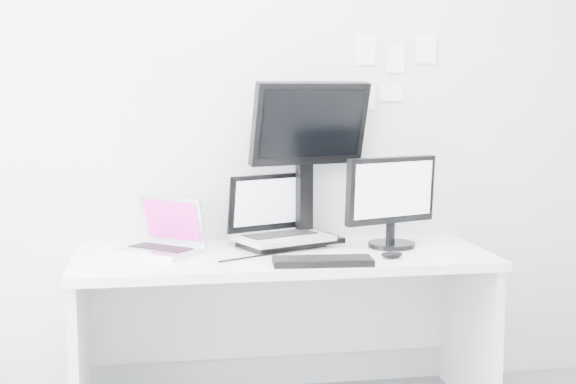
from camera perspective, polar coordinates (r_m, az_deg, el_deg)
The scene contains 14 objects.
back_wall at distance 3.85m, azimuth -1.21°, elevation 5.86°, with size 3.60×3.60×0.00m, color silver.
desk at distance 3.66m, azimuth -0.37°, elevation -9.87°, with size 1.80×0.70×0.73m, color white.
macbook at distance 3.59m, azimuth -9.01°, elevation -2.24°, with size 0.34×0.25×0.25m, color silver.
speaker at distance 3.81m, azimuth -2.99°, elevation -2.37°, with size 0.08×0.08×0.15m, color black.
dell_laptop at distance 3.67m, azimuth -0.41°, elevation -1.31°, with size 0.40×0.31×0.33m, color #ABAEB2.
rear_monitor at distance 3.78m, azimuth 1.38°, elevation 2.21°, with size 0.56×0.20×0.76m, color black.
samsung_monitor at distance 3.70m, azimuth 7.26°, elevation -0.60°, with size 0.46×0.21×0.42m, color black.
keyboard at distance 3.35m, azimuth 2.42°, elevation -4.83°, with size 0.40×0.14×0.03m, color black.
mouse at distance 3.49m, azimuth 7.23°, elevation -4.35°, with size 0.09×0.06×0.03m, color black.
wall_note_0 at distance 3.94m, azimuth 5.38°, elevation 9.79°, with size 0.10×0.00×0.14m, color white.
wall_note_1 at distance 3.98m, azimuth 7.49°, elevation 9.16°, with size 0.09×0.00×0.13m, color white.
wall_note_2 at distance 4.02m, azimuth 9.58°, elevation 9.81°, with size 0.10×0.00×0.14m, color white.
wall_note_3 at distance 3.97m, azimuth 7.18°, elevation 6.85°, with size 0.11×0.00×0.08m, color white.
wall_note_4 at distance 3.93m, azimuth 5.29°, elevation 6.55°, with size 0.11×0.00×0.12m, color white.
Camera 1 is at (-0.56, -2.21, 1.44)m, focal length 51.15 mm.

